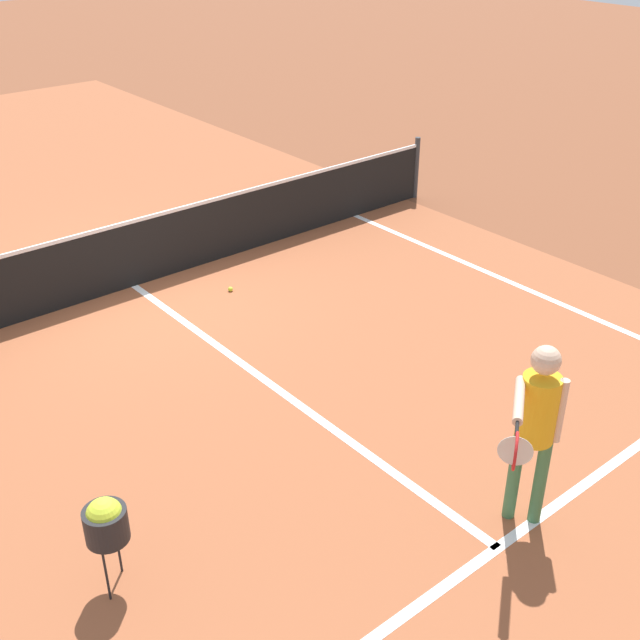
% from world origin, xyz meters
% --- Properties ---
extents(ground_plane, '(60.00, 60.00, 0.00)m').
position_xyz_m(ground_plane, '(0.00, 0.00, 0.00)').
color(ground_plane, brown).
extents(court_surface_inbounds, '(10.62, 24.40, 0.00)m').
position_xyz_m(court_surface_inbounds, '(0.00, 0.00, 0.00)').
color(court_surface_inbounds, '#9E5433').
rests_on(court_surface_inbounds, ground_plane).
extents(line_service_near, '(8.22, 0.10, 0.01)m').
position_xyz_m(line_service_near, '(0.00, -6.40, 0.00)').
color(line_service_near, white).
rests_on(line_service_near, ground_plane).
extents(line_center_service, '(0.10, 6.40, 0.01)m').
position_xyz_m(line_center_service, '(0.00, -3.20, 0.00)').
color(line_center_service, white).
rests_on(line_center_service, ground_plane).
extents(net, '(11.12, 0.09, 1.07)m').
position_xyz_m(net, '(0.00, 0.00, 0.49)').
color(net, '#33383D').
rests_on(net, ground_plane).
extents(player_near, '(1.14, 0.68, 1.76)m').
position_xyz_m(player_near, '(0.42, -6.31, 1.10)').
color(player_near, '#3F7247').
rests_on(player_near, ground_plane).
extents(ball_hopper, '(0.34, 0.34, 0.87)m').
position_xyz_m(ball_hopper, '(-2.67, -4.71, 0.68)').
color(ball_hopper, black).
rests_on(ball_hopper, ground_plane).
extents(tennis_ball_near_net, '(0.07, 0.07, 0.07)m').
position_xyz_m(tennis_ball_near_net, '(0.94, -0.99, 0.03)').
color(tennis_ball_near_net, '#CCE033').
rests_on(tennis_ball_near_net, ground_plane).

